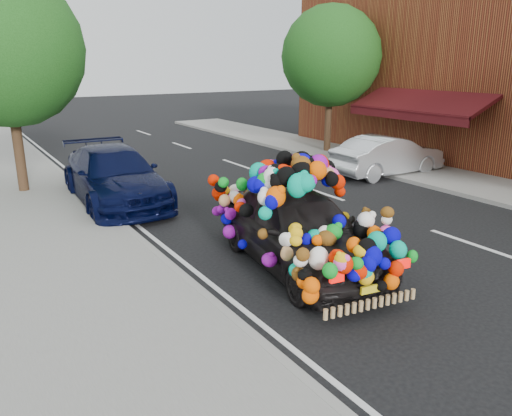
{
  "coord_description": "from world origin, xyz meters",
  "views": [
    {
      "loc": [
        -5.55,
        -6.0,
        3.74
      ],
      "look_at": [
        -1.14,
        1.04,
        1.28
      ],
      "focal_mm": 35.0,
      "sensor_mm": 36.0,
      "label": 1
    }
  ],
  "objects": [
    {
      "name": "tree_near_sidewalk",
      "position": [
        -3.8,
        9.5,
        4.02
      ],
      "size": [
        4.2,
        4.2,
        6.13
      ],
      "color": "#332114",
      "rests_on": "ground"
    },
    {
      "name": "navy_sedan",
      "position": [
        -1.8,
        7.19,
        0.74
      ],
      "size": [
        2.33,
        5.22,
        1.49
      ],
      "primitive_type": "imported",
      "rotation": [
        0.0,
        0.0,
        -0.05
      ],
      "color": "black",
      "rests_on": "ground"
    },
    {
      "name": "tree_far_b",
      "position": [
        8.0,
        10.0,
        3.89
      ],
      "size": [
        4.0,
        4.0,
        5.9
      ],
      "color": "#332114",
      "rests_on": "ground"
    },
    {
      "name": "ground",
      "position": [
        0.0,
        0.0,
        0.0
      ],
      "size": [
        100.0,
        100.0,
        0.0
      ],
      "primitive_type": "plane",
      "color": "black",
      "rests_on": "ground"
    },
    {
      "name": "kerb",
      "position": [
        -2.35,
        0.0,
        0.07
      ],
      "size": [
        0.15,
        60.0,
        0.13
      ],
      "primitive_type": "cube",
      "color": "gray",
      "rests_on": "ground"
    },
    {
      "name": "footpath_far",
      "position": [
        8.2,
        3.0,
        0.06
      ],
      "size": [
        3.0,
        40.0,
        0.12
      ],
      "primitive_type": "cube",
      "color": "gray",
      "rests_on": "ground"
    },
    {
      "name": "silver_hatchback",
      "position": [
        7.0,
        5.67,
        0.67
      ],
      "size": [
        4.08,
        1.5,
        1.33
      ],
      "primitive_type": "imported",
      "rotation": [
        0.0,
        0.0,
        1.55
      ],
      "color": "silver",
      "rests_on": "ground"
    },
    {
      "name": "lane_markings",
      "position": [
        3.6,
        0.0,
        0.01
      ],
      "size": [
        6.0,
        50.0,
        0.01
      ],
      "primitive_type": null,
      "color": "silver",
      "rests_on": "ground"
    },
    {
      "name": "plush_art_car",
      "position": [
        -0.23,
        1.01,
        1.1
      ],
      "size": [
        2.72,
        4.82,
        2.14
      ],
      "rotation": [
        0.0,
        0.0,
        -0.14
      ],
      "color": "black",
      "rests_on": "ground"
    },
    {
      "name": "sidewalk",
      "position": [
        -4.3,
        0.0,
        0.06
      ],
      "size": [
        4.0,
        60.0,
        0.12
      ],
      "primitive_type": "cube",
      "color": "gray",
      "rests_on": "ground"
    }
  ]
}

